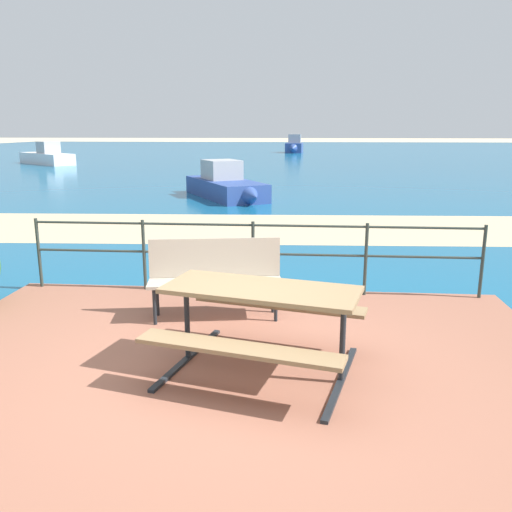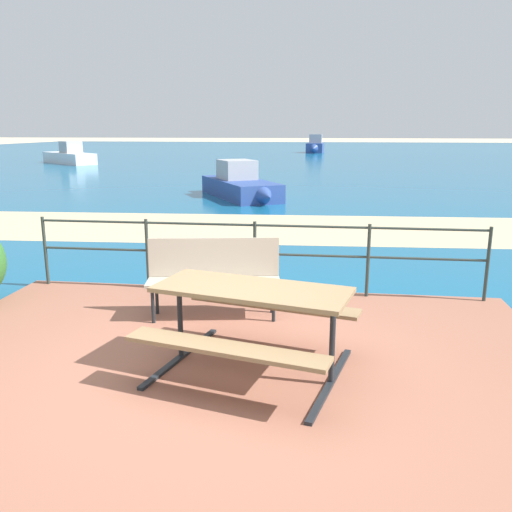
% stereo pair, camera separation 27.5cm
% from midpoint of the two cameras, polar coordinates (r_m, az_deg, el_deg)
% --- Properties ---
extents(ground_plane, '(240.00, 240.00, 0.00)m').
position_cam_midpoint_polar(ground_plane, '(4.87, -2.36, -13.25)').
color(ground_plane, beige).
extents(patio_paving, '(6.40, 5.20, 0.06)m').
position_cam_midpoint_polar(patio_paving, '(4.86, -2.37, -12.94)').
color(patio_paving, '#935B47').
rests_on(patio_paving, ground).
extents(sea_water, '(90.00, 90.00, 0.01)m').
position_cam_midpoint_polar(sea_water, '(44.34, 6.52, 10.69)').
color(sea_water, '#145B84').
rests_on(sea_water, ground).
extents(beach_strip, '(54.11, 6.23, 0.01)m').
position_cam_midpoint_polar(beach_strip, '(11.96, 3.66, 3.02)').
color(beach_strip, tan).
rests_on(beach_strip, ground).
extents(picnic_table, '(1.99, 1.79, 0.79)m').
position_cam_midpoint_polar(picnic_table, '(4.68, 1.25, -5.71)').
color(picnic_table, '#8C704C').
rests_on(picnic_table, patio_paving).
extents(park_bench, '(1.57, 0.65, 0.90)m').
position_cam_midpoint_polar(park_bench, '(6.10, -3.29, -1.64)').
color(park_bench, tan).
rests_on(park_bench, patio_paving).
extents(railing_fence, '(5.94, 0.04, 0.96)m').
position_cam_midpoint_polar(railing_fence, '(6.96, 1.00, 0.95)').
color(railing_fence, '#2D3833').
rests_on(railing_fence, patio_paving).
extents(boat_near, '(1.66, 3.55, 1.66)m').
position_cam_midpoint_polar(boat_near, '(49.88, 6.57, 11.65)').
color(boat_near, '#2D478C').
rests_on(boat_near, sea_water).
extents(boat_mid, '(4.85, 4.27, 1.40)m').
position_cam_midpoint_polar(boat_mid, '(36.19, -19.35, 10.11)').
color(boat_mid, silver).
rests_on(boat_mid, sea_water).
extents(boat_far, '(3.19, 4.44, 1.19)m').
position_cam_midpoint_polar(boat_far, '(17.30, -1.26, 7.67)').
color(boat_far, '#2D478C').
rests_on(boat_far, sea_water).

